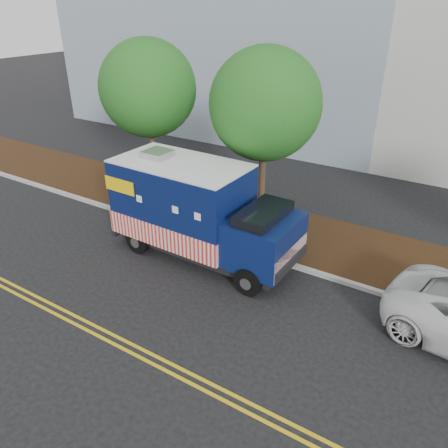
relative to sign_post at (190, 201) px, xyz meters
The scene contains 9 objects.
ground 3.31m from the sign_post, 38.37° to the right, with size 120.00×120.00×0.00m, color black.
curb 2.71m from the sign_post, 11.98° to the right, with size 120.00×0.18×0.15m, color #9E9E99.
mulch_strip 3.10m from the sign_post, 33.31° to the left, with size 120.00×4.00×0.15m, color black.
centerline_near 6.91m from the sign_post, 69.21° to the right, with size 120.00×0.10×0.01m, color gold.
centerline_far 7.14m from the sign_post, 69.93° to the right, with size 120.00×0.10×0.01m, color gold.
tree_a 5.29m from the sign_post, 152.21° to the left, with size 4.11×4.11×7.03m.
tree_b 4.70m from the sign_post, 36.99° to the left, with size 4.12×4.12×7.01m.
sign_post is the anchor object (origin of this frame).
food_truck 2.04m from the sign_post, 47.67° to the right, with size 6.95×2.76×3.63m.
Camera 1 is at (7.09, -10.76, 8.40)m, focal length 35.00 mm.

